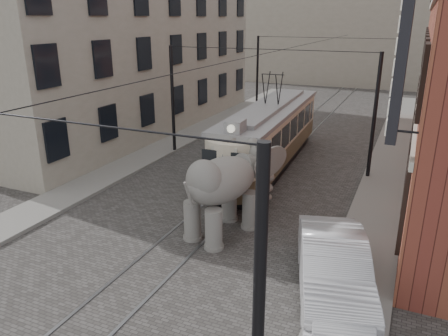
% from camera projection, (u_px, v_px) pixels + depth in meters
% --- Properties ---
extents(ground, '(120.00, 120.00, 0.00)m').
position_uv_depth(ground, '(219.00, 207.00, 17.84)').
color(ground, '#474442').
extents(tram_rails, '(1.54, 80.00, 0.02)m').
position_uv_depth(tram_rails, '(219.00, 207.00, 17.83)').
color(tram_rails, slate).
rests_on(tram_rails, ground).
extents(sidewalk_right, '(2.00, 60.00, 0.15)m').
position_uv_depth(sidewalk_right, '(371.00, 234.00, 15.51)').
color(sidewalk_right, slate).
rests_on(sidewalk_right, ground).
extents(sidewalk_left, '(2.00, 60.00, 0.15)m').
position_uv_depth(sidewalk_left, '(94.00, 183.00, 20.30)').
color(sidewalk_left, slate).
rests_on(sidewalk_left, ground).
extents(stucco_building, '(7.00, 24.00, 10.00)m').
position_uv_depth(stucco_building, '(132.00, 55.00, 29.03)').
color(stucco_building, gray).
rests_on(stucco_building, ground).
extents(distant_block, '(28.00, 10.00, 14.00)m').
position_uv_depth(distant_block, '(362.00, 21.00, 50.02)').
color(distant_block, gray).
rests_on(distant_block, ground).
extents(catenary, '(11.00, 30.20, 6.00)m').
position_uv_depth(catenary, '(257.00, 112.00, 21.23)').
color(catenary, black).
rests_on(catenary, ground).
extents(tram, '(3.02, 12.21, 4.81)m').
position_uv_depth(tram, '(271.00, 121.00, 22.10)').
color(tram, beige).
rests_on(tram, ground).
extents(elephant, '(4.22, 5.77, 3.16)m').
position_uv_depth(elephant, '(222.00, 193.00, 15.20)').
color(elephant, slate).
rests_on(elephant, ground).
extents(parked_car, '(3.19, 5.46, 1.70)m').
position_uv_depth(parked_car, '(333.00, 267.00, 12.00)').
color(parked_car, '#BBBABF').
rests_on(parked_car, ground).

